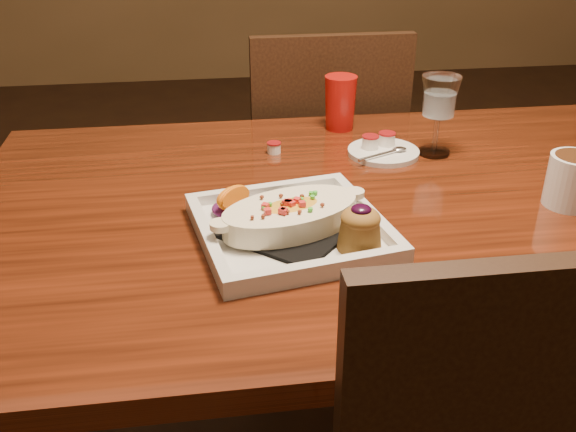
{
  "coord_description": "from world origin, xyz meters",
  "views": [
    {
      "loc": [
        -0.32,
        -1.0,
        1.26
      ],
      "look_at": [
        -0.19,
        -0.08,
        0.77
      ],
      "focal_mm": 40.0,
      "sensor_mm": 36.0,
      "label": 1
    }
  ],
  "objects": [
    {
      "name": "goblet",
      "position": [
        0.15,
        0.19,
        0.86
      ],
      "size": [
        0.08,
        0.08,
        0.16
      ],
      "color": "silver",
      "rests_on": "table"
    },
    {
      "name": "creamer_loose",
      "position": [
        -0.18,
        0.24,
        0.76
      ],
      "size": [
        0.03,
        0.03,
        0.02
      ],
      "color": "white",
      "rests_on": "table"
    },
    {
      "name": "chair_far",
      "position": [
        -0.0,
        0.63,
        0.51
      ],
      "size": [
        0.42,
        0.42,
        0.93
      ],
      "rotation": [
        0.0,
        0.0,
        3.14
      ],
      "color": "black",
      "rests_on": "floor"
    },
    {
      "name": "table",
      "position": [
        0.0,
        0.0,
        0.65
      ],
      "size": [
        1.5,
        0.9,
        0.75
      ],
      "color": "maroon",
      "rests_on": "floor"
    },
    {
      "name": "plate",
      "position": [
        -0.18,
        -0.12,
        0.78
      ],
      "size": [
        0.33,
        0.33,
        0.08
      ],
      "rotation": [
        0.0,
        0.0,
        0.18
      ],
      "color": "silver",
      "rests_on": "table"
    },
    {
      "name": "saucer",
      "position": [
        0.04,
        0.2,
        0.76
      ],
      "size": [
        0.15,
        0.15,
        0.1
      ],
      "color": "silver",
      "rests_on": "table"
    },
    {
      "name": "coffee_mug",
      "position": [
        0.31,
        -0.07,
        0.8
      ],
      "size": [
        0.12,
        0.09,
        0.09
      ],
      "rotation": [
        0.0,
        0.0,
        -0.04
      ],
      "color": "silver",
      "rests_on": "table"
    },
    {
      "name": "red_tumbler",
      "position": [
        -0.01,
        0.36,
        0.81
      ],
      "size": [
        0.07,
        0.07,
        0.12
      ],
      "primitive_type": "cone",
      "color": "#B7120D",
      "rests_on": "table"
    }
  ]
}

